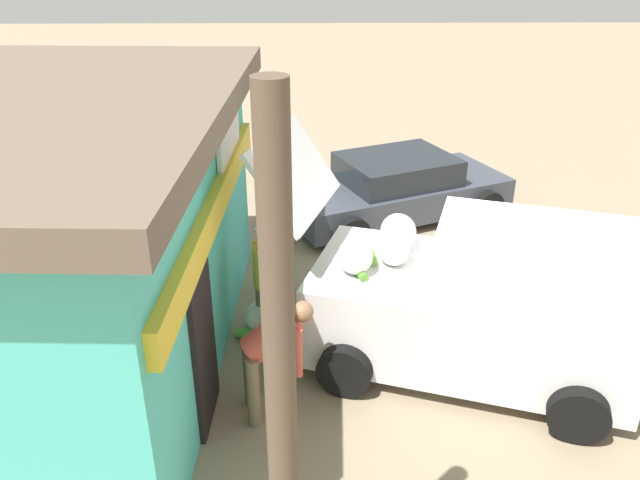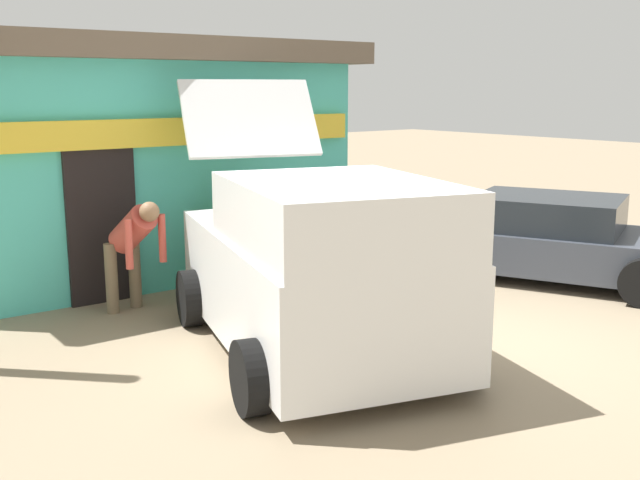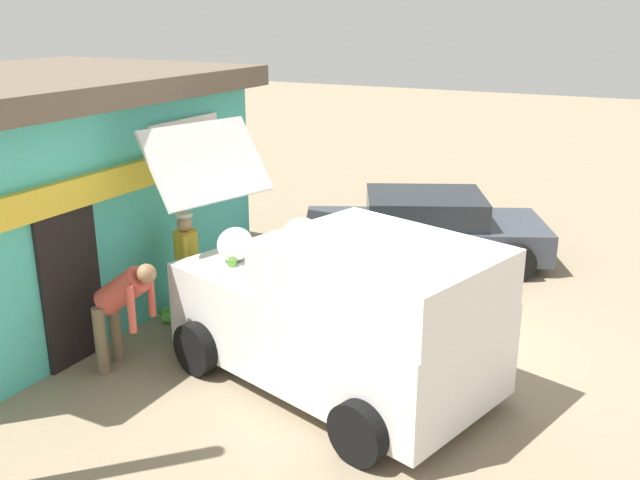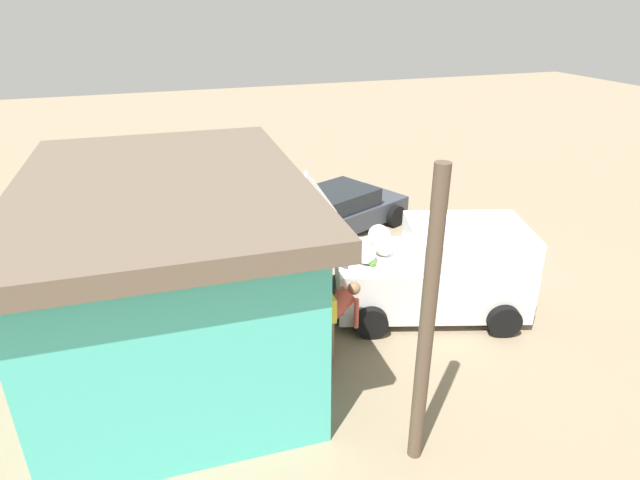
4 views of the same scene
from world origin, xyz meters
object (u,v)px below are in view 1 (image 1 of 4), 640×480
Objects in this scene: vendor_standing at (266,277)px; customer_bending at (270,347)px; delivery_van at (480,300)px; unloaded_banana_pile at (266,317)px; storefront_bar at (46,238)px; parked_sedan at (396,189)px; paint_bucket at (284,281)px.

customer_bending is at bearing -174.89° from vendor_standing.
delivery_van reaches higher than unloaded_banana_pile.
parked_sedan is (4.39, -4.74, -1.16)m from storefront_bar.
unloaded_banana_pile is 2.47× the size of paint_bucket.
parked_sedan is 4.52m from vendor_standing.
unloaded_banana_pile is (1.65, 0.18, -0.69)m from customer_bending.
paint_bucket is at bearing 144.18° from parked_sedan.
storefront_bar is 2.70m from vendor_standing.
delivery_van is 3.38× the size of customer_bending.
storefront_bar reaches higher than delivery_van.
parked_sedan is 5.83m from customer_bending.
customer_bending is at bearing -111.54° from storefront_bar.
unloaded_banana_pile is (0.81, 2.68, -0.75)m from delivery_van.
customer_bending reaches higher than unloaded_banana_pile.
storefront_bar is at bearing 132.80° from parked_sedan.
parked_sedan is 2.81× the size of vendor_standing.
vendor_standing reaches higher than parked_sedan.
unloaded_banana_pile is (-3.79, 2.24, -0.37)m from parked_sedan.
storefront_bar is at bearing 120.29° from paint_bucket.
storefront_bar reaches higher than customer_bending.
customer_bending is (-1.51, -0.13, -0.03)m from vendor_standing.
vendor_standing is (-3.93, 2.20, 0.35)m from parked_sedan.
parked_sedan reaches higher than unloaded_banana_pile.
delivery_van reaches higher than vendor_standing.
delivery_van is at bearing -104.13° from vendor_standing.
storefront_bar is 5.24m from delivery_van.
vendor_standing is (0.45, -2.54, -0.81)m from storefront_bar.
vendor_standing reaches higher than paint_bucket.
customer_bending is (-5.44, 2.06, 0.32)m from parked_sedan.
vendor_standing is 4.16× the size of paint_bucket.
vendor_standing is (0.66, 2.64, -0.03)m from delivery_van.
paint_bucket is (-2.80, 2.02, -0.37)m from parked_sedan.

